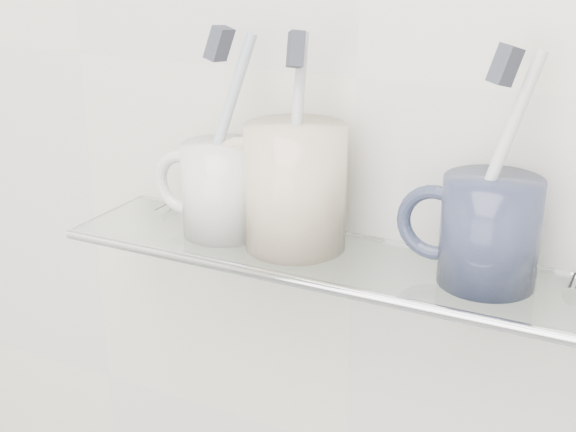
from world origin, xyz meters
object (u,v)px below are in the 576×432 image
Objects in this scene: mug_left at (224,189)px; mug_right at (490,232)px; shelf_glass at (326,258)px; mug_center at (295,187)px.

mug_right is at bearing -24.81° from mug_left.
mug_right is (0.14, 0.00, 0.05)m from shelf_glass.
shelf_glass is 0.15m from mug_right.
shelf_glass is 4.35× the size of mug_center.
mug_right reaches higher than mug_left.
mug_right is at bearing 2.00° from shelf_glass.
mug_left is 0.25m from mug_right.
mug_left reaches higher than shelf_glass.
shelf_glass is at bearing -22.56° from mug_center.
mug_center is (0.08, 0.00, 0.01)m from mug_left.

